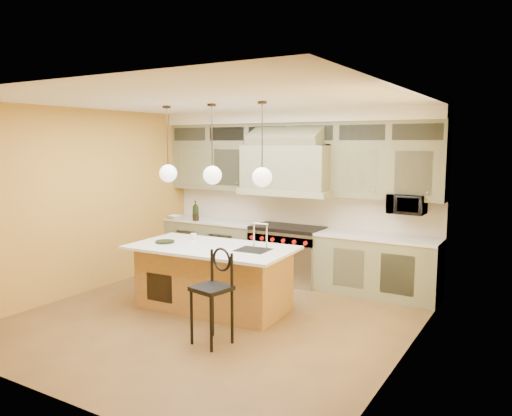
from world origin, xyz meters
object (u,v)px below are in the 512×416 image
Objects in this scene: kitchen_island at (214,276)px; range at (288,254)px; counter_stool at (213,290)px; microwave at (407,204)px.

range is at bearing 78.44° from kitchen_island.
counter_stool is at bearing -80.64° from range.
microwave is at bearing 37.50° from kitchen_island.
counter_stool is (0.47, -2.82, 0.16)m from range.
range is 2.87m from counter_stool.
counter_stool is at bearing -57.86° from kitchen_island.
counter_stool is 3.38m from microwave.
range is 1.06× the size of counter_stool.
kitchen_island reaches higher than counter_stool.
microwave reaches higher than kitchen_island.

